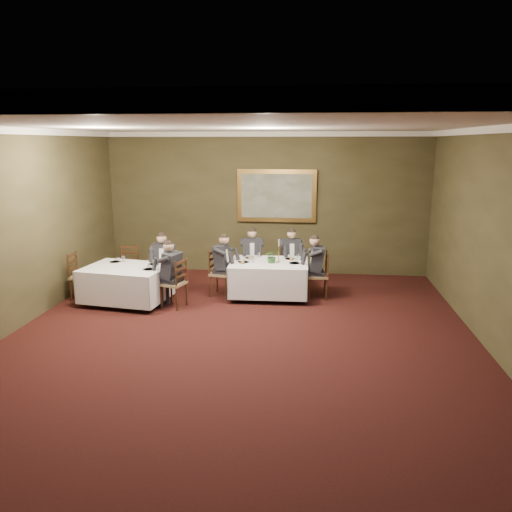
% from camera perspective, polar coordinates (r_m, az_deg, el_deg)
% --- Properties ---
extents(ground, '(10.00, 10.00, 0.00)m').
position_cam_1_polar(ground, '(8.13, -2.31, -10.69)').
color(ground, black).
rests_on(ground, ground).
extents(ceiling, '(8.00, 10.00, 0.10)m').
position_cam_1_polar(ceiling, '(7.46, -2.56, 14.79)').
color(ceiling, silver).
rests_on(ceiling, back_wall).
extents(back_wall, '(8.00, 0.10, 3.50)m').
position_cam_1_polar(back_wall, '(12.51, 1.15, 5.99)').
color(back_wall, '#35321A').
rests_on(back_wall, ground).
extents(front_wall, '(8.00, 0.10, 3.50)m').
position_cam_1_polar(front_wall, '(3.03, -17.98, -17.45)').
color(front_wall, '#35321A').
rests_on(front_wall, ground).
extents(right_wall, '(0.10, 10.00, 3.50)m').
position_cam_1_polar(right_wall, '(8.03, 27.06, 0.69)').
color(right_wall, '#35321A').
rests_on(right_wall, ground).
extents(crown_molding, '(8.00, 10.00, 0.12)m').
position_cam_1_polar(crown_molding, '(7.46, -2.55, 14.33)').
color(crown_molding, white).
rests_on(crown_molding, back_wall).
extents(table_main, '(1.69, 1.30, 0.67)m').
position_cam_1_polar(table_main, '(10.67, 1.49, -2.33)').
color(table_main, '#321B0E').
rests_on(table_main, ground).
extents(table_second, '(1.82, 1.49, 0.67)m').
position_cam_1_polar(table_second, '(10.60, -14.55, -2.86)').
color(table_second, '#321B0E').
rests_on(table_second, ground).
extents(chair_main_backleft, '(0.49, 0.47, 1.00)m').
position_cam_1_polar(chair_main_backleft, '(11.57, -0.45, -1.97)').
color(chair_main_backleft, olive).
rests_on(chair_main_backleft, ground).
extents(diner_main_backleft, '(0.46, 0.53, 1.35)m').
position_cam_1_polar(diner_main_backleft, '(11.50, -0.45, -0.89)').
color(diner_main_backleft, black).
rests_on(diner_main_backleft, chair_main_backleft).
extents(chair_main_backright, '(0.53, 0.51, 1.00)m').
position_cam_1_polar(chair_main_backright, '(11.52, 3.94, -2.07)').
color(chair_main_backright, olive).
rests_on(chair_main_backright, ground).
extents(diner_main_backright, '(0.50, 0.56, 1.35)m').
position_cam_1_polar(diner_main_backright, '(11.45, 3.97, -0.98)').
color(diner_main_backright, black).
rests_on(diner_main_backright, chair_main_backright).
extents(chair_main_endleft, '(0.50, 0.52, 1.00)m').
position_cam_1_polar(chair_main_endleft, '(10.83, -4.05, -3.04)').
color(chair_main_endleft, olive).
rests_on(chair_main_endleft, ground).
extents(diner_main_endleft, '(0.55, 0.49, 1.35)m').
position_cam_1_polar(diner_main_endleft, '(10.77, -4.01, -1.87)').
color(diner_main_endleft, black).
rests_on(diner_main_endleft, chair_main_endleft).
extents(chair_main_endright, '(0.44, 0.46, 1.00)m').
position_cam_1_polar(chair_main_endright, '(10.71, 7.08, -3.30)').
color(chair_main_endright, olive).
rests_on(chair_main_endright, ground).
extents(diner_main_endright, '(0.50, 0.44, 1.35)m').
position_cam_1_polar(diner_main_endright, '(10.65, 7.06, -2.12)').
color(diner_main_endright, black).
rests_on(diner_main_endright, chair_main_endright).
extents(chair_sec_backleft, '(0.45, 0.43, 1.00)m').
position_cam_1_polar(chair_sec_backleft, '(11.57, -14.41, -2.38)').
color(chair_sec_backleft, olive).
rests_on(chair_sec_backleft, ground).
extents(chair_sec_backright, '(0.44, 0.42, 1.00)m').
position_cam_1_polar(chair_sec_backright, '(11.17, -10.41, -2.73)').
color(chair_sec_backright, olive).
rests_on(chair_sec_backright, ground).
extents(diner_sec_backright, '(0.42, 0.48, 1.35)m').
position_cam_1_polar(diner_sec_backright, '(11.11, -10.47, -1.61)').
color(diner_sec_backright, black).
rests_on(diner_sec_backright, chair_sec_backright).
extents(chair_sec_endright, '(0.53, 0.54, 1.00)m').
position_cam_1_polar(chair_sec_endright, '(10.19, -9.32, -4.22)').
color(chair_sec_endright, olive).
rests_on(chair_sec_endright, ground).
extents(diner_sec_endright, '(0.57, 0.52, 1.35)m').
position_cam_1_polar(diner_sec_endright, '(10.13, -9.43, -2.98)').
color(diner_sec_endright, black).
rests_on(diner_sec_endright, chair_sec_endright).
extents(chair_sec_endleft, '(0.42, 0.44, 1.00)m').
position_cam_1_polar(chair_sec_endleft, '(11.18, -19.23, -3.24)').
color(chair_sec_endleft, olive).
rests_on(chair_sec_endleft, ground).
extents(centerpiece, '(0.33, 0.31, 0.31)m').
position_cam_1_polar(centerpiece, '(10.49, 1.85, 0.04)').
color(centerpiece, '#2D5926').
rests_on(centerpiece, table_main).
extents(candlestick, '(0.07, 0.07, 0.51)m').
position_cam_1_polar(candlestick, '(10.58, 2.61, 0.32)').
color(candlestick, '#AF8E35').
rests_on(candlestick, table_main).
extents(place_setting_table_main, '(0.33, 0.31, 0.14)m').
position_cam_1_polar(place_setting_table_main, '(10.98, -0.41, -0.03)').
color(place_setting_table_main, white).
rests_on(place_setting_table_main, table_main).
extents(place_setting_table_second, '(0.33, 0.31, 0.14)m').
position_cam_1_polar(place_setting_table_second, '(11.03, -15.50, -0.45)').
color(place_setting_table_second, white).
rests_on(place_setting_table_second, table_second).
extents(painting, '(1.95, 0.09, 1.29)m').
position_cam_1_polar(painting, '(12.40, 2.37, 6.88)').
color(painting, gold).
rests_on(painting, back_wall).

